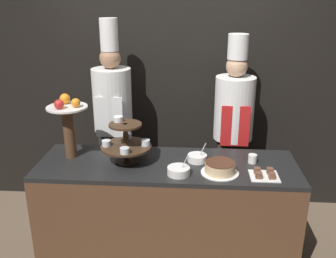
% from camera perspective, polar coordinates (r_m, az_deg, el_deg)
% --- Properties ---
extents(wall_back, '(10.00, 0.06, 2.80)m').
position_cam_1_polar(wall_back, '(3.74, 1.01, 8.81)').
color(wall_back, black).
rests_on(wall_back, ground_plane).
extents(buffet_counter, '(2.03, 0.66, 0.87)m').
position_cam_1_polar(buffet_counter, '(3.15, -0.13, -12.38)').
color(buffet_counter, brown).
rests_on(buffet_counter, ground_plane).
extents(tiered_stand, '(0.40, 0.40, 0.36)m').
position_cam_1_polar(tiered_stand, '(2.92, -6.46, -2.00)').
color(tiered_stand, '#3D2819').
rests_on(tiered_stand, buffet_counter).
extents(fruit_pedestal, '(0.32, 0.32, 0.51)m').
position_cam_1_polar(fruit_pedestal, '(3.06, -14.98, 1.27)').
color(fruit_pedestal, brown).
rests_on(fruit_pedestal, buffet_counter).
extents(cake_round, '(0.28, 0.28, 0.09)m').
position_cam_1_polar(cake_round, '(2.80, 7.93, -5.89)').
color(cake_round, white).
rests_on(cake_round, buffet_counter).
extents(cup_white, '(0.07, 0.07, 0.07)m').
position_cam_1_polar(cup_white, '(3.01, 12.75, -4.43)').
color(cup_white, white).
rests_on(cup_white, buffet_counter).
extents(cake_square_tray, '(0.21, 0.19, 0.05)m').
position_cam_1_polar(cake_square_tray, '(2.82, 14.46, -6.70)').
color(cake_square_tray, white).
rests_on(cake_square_tray, buffet_counter).
extents(serving_bowl_near, '(0.17, 0.17, 0.16)m').
position_cam_1_polar(serving_bowl_near, '(2.76, 1.62, -6.39)').
color(serving_bowl_near, white).
rests_on(serving_bowl_near, buffet_counter).
extents(serving_bowl_far, '(0.15, 0.15, 0.16)m').
position_cam_1_polar(serving_bowl_far, '(2.98, 4.47, -4.42)').
color(serving_bowl_far, white).
rests_on(serving_bowl_far, buffet_counter).
extents(chef_left, '(0.36, 0.36, 1.92)m').
position_cam_1_polar(chef_left, '(3.55, -8.36, 1.95)').
color(chef_left, '#38332D').
rests_on(chef_left, ground_plane).
extents(chef_center_left, '(0.36, 0.36, 1.80)m').
position_cam_1_polar(chef_center_left, '(3.51, 9.91, 0.86)').
color(chef_center_left, '#38332D').
rests_on(chef_center_left, ground_plane).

